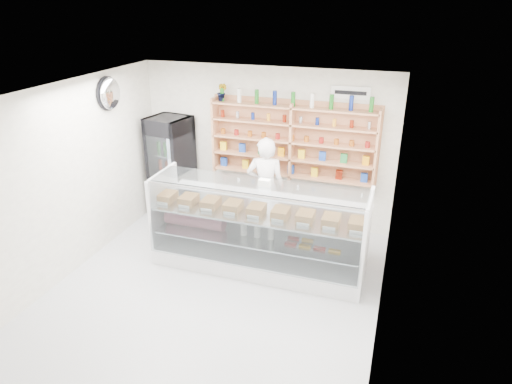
% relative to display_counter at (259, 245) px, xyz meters
% --- Properties ---
extents(room, '(5.00, 5.00, 5.00)m').
position_rel_display_counter_xyz_m(room, '(-0.39, -0.87, 1.02)').
color(room, '#A9AAAE').
rests_on(room, ground).
extents(display_counter, '(3.20, 0.96, 1.39)m').
position_rel_display_counter_xyz_m(display_counter, '(0.00, 0.00, 0.00)').
color(display_counter, white).
rests_on(display_counter, floor).
extents(shop_worker, '(0.71, 0.52, 1.77)m').
position_rel_display_counter_xyz_m(shop_worker, '(-0.21, 1.01, 0.51)').
color(shop_worker, white).
rests_on(shop_worker, floor).
extents(drinks_cooler, '(0.78, 0.77, 1.88)m').
position_rel_display_counter_xyz_m(drinks_cooler, '(-2.11, 1.26, 0.57)').
color(drinks_cooler, black).
rests_on(drinks_cooler, floor).
extents(wall_shelving, '(2.84, 0.28, 1.33)m').
position_rel_display_counter_xyz_m(wall_shelving, '(0.11, 1.47, 1.22)').
color(wall_shelving, tan).
rests_on(wall_shelving, back_wall).
extents(potted_plant, '(0.18, 0.15, 0.31)m').
position_rel_display_counter_xyz_m(potted_plant, '(-1.14, 1.47, 1.97)').
color(potted_plant, '#1E6626').
rests_on(potted_plant, wall_shelving).
extents(security_mirror, '(0.15, 0.50, 0.50)m').
position_rel_display_counter_xyz_m(security_mirror, '(-2.56, 0.33, 2.07)').
color(security_mirror, silver).
rests_on(security_mirror, left_wall).
extents(wall_sign, '(0.62, 0.03, 0.20)m').
position_rel_display_counter_xyz_m(wall_sign, '(1.01, 1.60, 2.07)').
color(wall_sign, white).
rests_on(wall_sign, back_wall).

